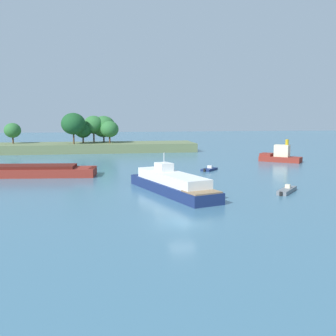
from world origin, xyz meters
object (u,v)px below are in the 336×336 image
(small_motorboat, at_px, (287,190))
(white_riverboat, at_px, (172,184))
(fishing_skiff, at_px, (209,169))
(tugboat, at_px, (280,156))

(small_motorboat, height_order, white_riverboat, white_riverboat)
(fishing_skiff, bearing_deg, tugboat, 30.09)
(small_motorboat, bearing_deg, tugboat, 66.79)
(small_motorboat, xyz_separation_m, tugboat, (14.29, 33.34, 0.96))
(fishing_skiff, height_order, small_motorboat, small_motorboat)
(small_motorboat, distance_m, tugboat, 36.28)
(fishing_skiff, bearing_deg, small_motorboat, -78.32)
(small_motorboat, height_order, tugboat, tugboat)
(small_motorboat, xyz_separation_m, white_riverboat, (-15.16, 2.26, 0.96))
(tugboat, bearing_deg, white_riverboat, -133.47)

